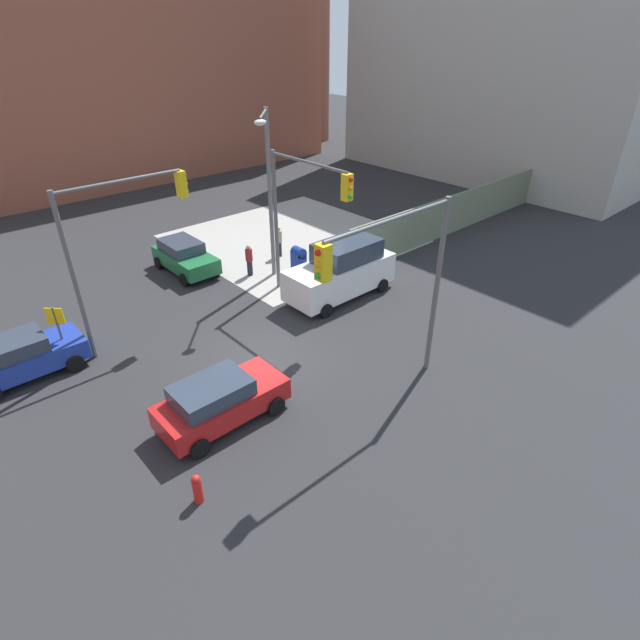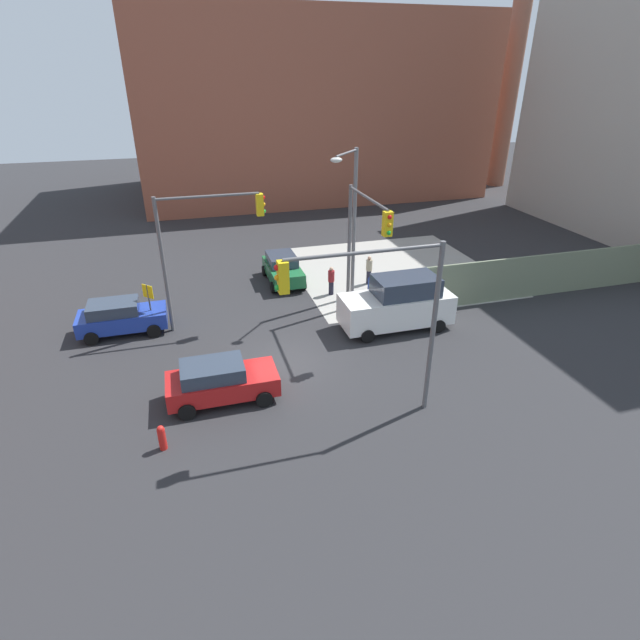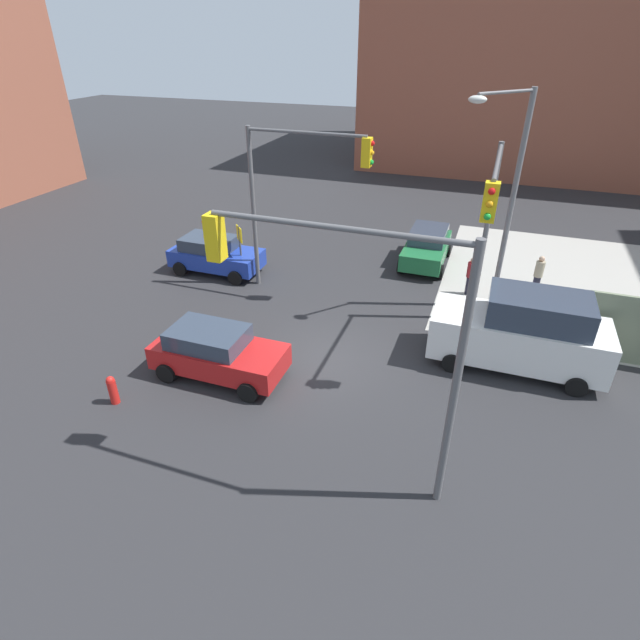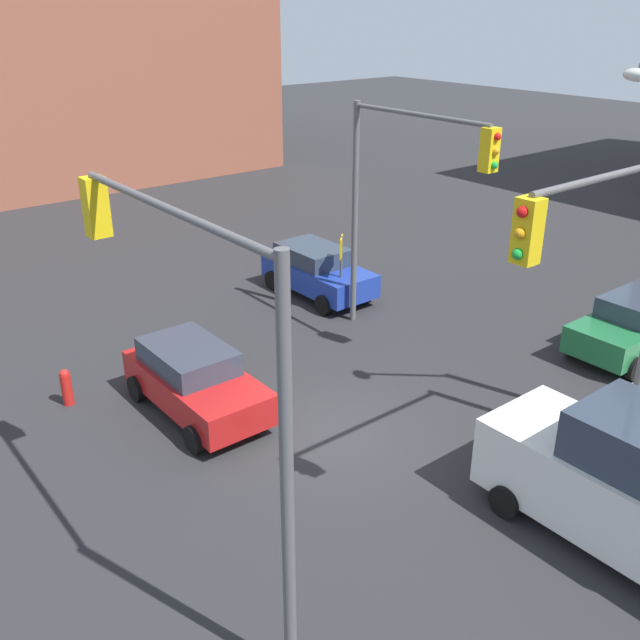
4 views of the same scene
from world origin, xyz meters
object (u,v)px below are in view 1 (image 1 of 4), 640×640
Objects in this scene: traffic_signal_ne_corner at (301,204)px; pedestrian_waiting at (249,260)px; van_white_delivery at (342,270)px; traffic_signal_nw_corner at (118,232)px; smokestack at (321,51)px; coupe_blue at (21,357)px; traffic_signal_se_corner at (399,271)px; hatchback_green at (185,256)px; pedestrian_crossing at (279,241)px; fire_hydrant at (197,488)px; street_lamp_corner at (269,185)px; mailbox_blue at (299,259)px; hatchback_red at (220,400)px.

pedestrian_waiting is (-0.30, 3.85, -3.75)m from traffic_signal_ne_corner.
traffic_signal_ne_corner is at bearing -101.51° from pedestrian_waiting.
traffic_signal_nw_corner is at bearing 162.88° from van_white_delivery.
smokestack is 4.28× the size of coupe_blue.
coupe_blue is 13.34m from van_white_delivery.
hatchback_green is at bearing 91.51° from traffic_signal_se_corner.
pedestrian_crossing is (9.43, 2.90, -3.70)m from traffic_signal_nw_corner.
pedestrian_waiting reaches higher than fire_hydrant.
street_lamp_corner is at bearing 75.44° from traffic_signal_se_corner.
mailbox_blue is at bearing 0.25° from coupe_blue.
smokestack reaches higher than hatchback_green.
fire_hydrant is 14.12m from pedestrian_waiting.
street_lamp_corner is at bearing -68.27° from pedestrian_waiting.
traffic_signal_nw_corner is 7.66m from street_lamp_corner.
fire_hydrant is 16.55m from pedestrian_crossing.
traffic_signal_ne_corner is 9.40m from hatchback_red.
traffic_signal_se_corner reaches higher than hatchback_green.
street_lamp_corner is at bearing 44.34° from fire_hydrant.
hatchback_red is at bearing -142.55° from mailbox_blue.
coupe_blue reaches higher than mailbox_blue.
smokestack is 41.84m from traffic_signal_nw_corner.
smokestack is 4.18× the size of hatchback_red.
street_lamp_corner is at bearing 101.19° from pedestrian_crossing.
traffic_signal_se_corner reaches higher than pedestrian_crossing.
hatchback_red is 1.03× the size of coupe_blue.
pedestrian_waiting is (-0.75, 0.97, -3.85)m from street_lamp_corner.
mailbox_blue is 0.87× the size of pedestrian_waiting.
van_white_delivery is (12.96, -3.14, 0.44)m from coupe_blue.
street_lamp_corner is 1.48× the size of van_white_delivery.
pedestrian_crossing is at bearing -19.39° from hatchback_green.
fire_hydrant is at bearing -135.66° from street_lamp_corner.
hatchback_red is (-7.76, -7.43, -3.86)m from street_lamp_corner.
fire_hydrant is 15.02m from hatchback_green.
traffic_signal_ne_corner is 1.56× the size of hatchback_red.
pedestrian_crossing is at bearing 44.51° from fire_hydrant.
traffic_signal_ne_corner is at bearing -98.97° from street_lamp_corner.
hatchback_green is 12.00m from hatchback_red.
hatchback_green is 0.98× the size of coupe_blue.
van_white_delivery is (1.18, -3.73, -3.42)m from street_lamp_corner.
pedestrian_crossing reaches higher than hatchback_red.
hatchback_red is at bearing -91.59° from traffic_signal_nw_corner.
mailbox_blue is at bearing 39.40° from fire_hydrant.
street_lamp_corner reaches higher than coupe_blue.
fire_hydrant is (-11.20, -9.20, -0.28)m from mailbox_blue.
traffic_signal_ne_corner is 0.81× the size of street_lamp_corner.
hatchback_green is at bearing 114.47° from pedestrian_waiting.
mailbox_blue is 3.24m from van_white_delivery.
pedestrian_crossing is at bearing 69.50° from traffic_signal_se_corner.
pedestrian_crossing reaches higher than coupe_blue.
street_lamp_corner is 4.04m from pedestrian_waiting.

